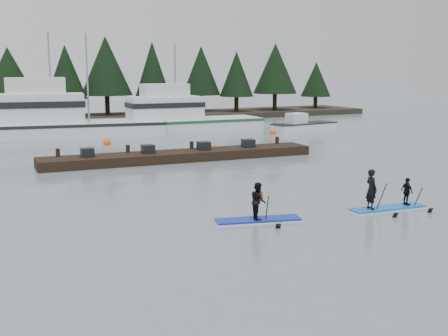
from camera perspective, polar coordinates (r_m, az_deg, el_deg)
name	(u,v)px	position (r m, az deg, el deg)	size (l,w,h in m)	color
ground	(300,225)	(19.98, 7.77, -5.81)	(160.00, 160.00, 0.00)	slate
far_shore	(65,120)	(59.07, -15.90, 4.71)	(70.00, 8.00, 0.60)	#2D281E
treeline	(65,123)	(59.09, -15.88, 4.42)	(60.00, 4.00, 8.00)	black
fishing_boat_large	(57,128)	(47.28, -16.63, 3.89)	(16.45, 6.93, 9.20)	white
fishing_boat_medium	(179,125)	(49.36, -4.60, 4.41)	(13.99, 4.56, 8.32)	white
skiff	(304,127)	(50.04, 8.17, 4.15)	(6.15, 1.84, 0.72)	white
floating_dock	(181,156)	(33.72, -4.44, 1.25)	(16.59, 2.21, 0.55)	black
buoy_c	(273,134)	(47.42, 5.02, 3.46)	(0.54, 0.54, 0.54)	#FF5F0C
buoy_d	(212,149)	(38.42, -1.19, 1.94)	(0.52, 0.52, 0.52)	#FF5F0C
buoy_b	(107,145)	(41.52, -11.79, 2.34)	(0.58, 0.58, 0.58)	#FF5F0C
paddleboard_solo	(258,208)	(20.19, 3.48, -4.06)	(3.17, 1.50, 1.88)	#1126A5
paddleboard_duo	(386,196)	(22.66, 16.09, -2.76)	(3.19, 1.24, 2.20)	blue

